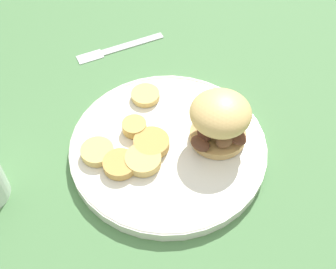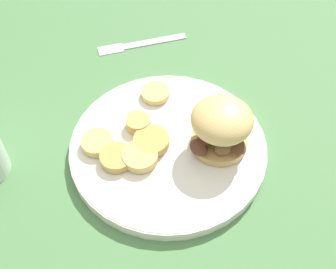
# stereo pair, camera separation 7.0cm
# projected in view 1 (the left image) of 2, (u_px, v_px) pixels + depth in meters

# --- Properties ---
(ground_plane) EXTENTS (4.00, 4.00, 0.00)m
(ground_plane) POSITION_uv_depth(u_px,v_px,m) (168.00, 152.00, 0.73)
(ground_plane) COLOR #4C7A47
(dinner_plate) EXTENTS (0.30, 0.30, 0.02)m
(dinner_plate) POSITION_uv_depth(u_px,v_px,m) (168.00, 148.00, 0.73)
(dinner_plate) COLOR white
(dinner_plate) RESTS_ON ground_plane
(sandwich) EXTENTS (0.10, 0.10, 0.08)m
(sandwich) POSITION_uv_depth(u_px,v_px,m) (220.00, 120.00, 0.69)
(sandwich) COLOR tan
(sandwich) RESTS_ON dinner_plate
(potato_round_0) EXTENTS (0.05, 0.05, 0.01)m
(potato_round_0) POSITION_uv_depth(u_px,v_px,m) (145.00, 95.00, 0.78)
(potato_round_0) COLOR #DBB766
(potato_round_0) RESTS_ON dinner_plate
(potato_round_1) EXTENTS (0.06, 0.06, 0.01)m
(potato_round_1) POSITION_uv_depth(u_px,v_px,m) (151.00, 143.00, 0.71)
(potato_round_1) COLOR tan
(potato_round_1) RESTS_ON dinner_plate
(potato_round_2) EXTENTS (0.05, 0.05, 0.01)m
(potato_round_2) POSITION_uv_depth(u_px,v_px,m) (120.00, 164.00, 0.69)
(potato_round_2) COLOR tan
(potato_round_2) RESTS_ON dinner_plate
(potato_round_3) EXTENTS (0.04, 0.04, 0.02)m
(potato_round_3) POSITION_uv_depth(u_px,v_px,m) (134.00, 127.00, 0.73)
(potato_round_3) COLOR tan
(potato_round_3) RESTS_ON dinner_plate
(potato_round_4) EXTENTS (0.05, 0.05, 0.01)m
(potato_round_4) POSITION_uv_depth(u_px,v_px,m) (97.00, 152.00, 0.70)
(potato_round_4) COLOR #DBB766
(potato_round_4) RESTS_ON dinner_plate
(potato_round_5) EXTENTS (0.05, 0.05, 0.01)m
(potato_round_5) POSITION_uv_depth(u_px,v_px,m) (143.00, 160.00, 0.69)
(potato_round_5) COLOR #DBB766
(potato_round_5) RESTS_ON dinner_plate
(fork) EXTENTS (0.16, 0.10, 0.00)m
(fork) POSITION_uv_depth(u_px,v_px,m) (119.00, 48.00, 0.88)
(fork) COLOR silver
(fork) RESTS_ON ground_plane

